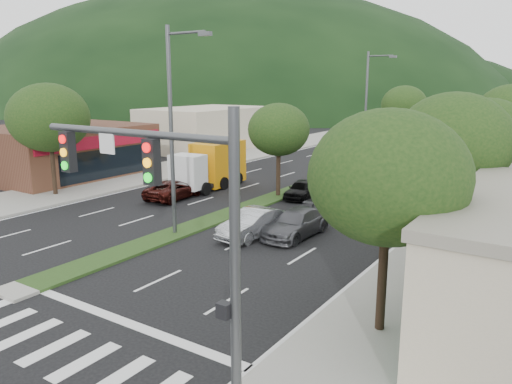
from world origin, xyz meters
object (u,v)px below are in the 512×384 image
Objects in this scene: streetlight_mid at (368,103)px; suv_maroon at (174,189)px; tree_r_a at (388,177)px; tree_l_a at (49,118)px; tree_r_c at (486,133)px; tree_med_near at (279,130)px; car_queue_a at (302,189)px; car_queue_c at (413,162)px; car_queue_f at (436,148)px; car_queue_d at (416,171)px; tree_r_d at (512,114)px; car_queue_b at (296,223)px; tree_r_b at (453,142)px; motorhome at (465,153)px; box_truck at (212,166)px; traffic_signal at (177,210)px; sedan_silver at (253,223)px; streetlight_near at (174,122)px; tree_med_far at (404,105)px; car_queue_e at (334,176)px.

streetlight_mid reaches higher than suv_maroon.
tree_r_a is 0.66× the size of streetlight_mid.
tree_l_a is 26.28m from streetlight_mid.
suv_maroon is (-17.35, -6.23, -4.13)m from tree_r_c.
tree_med_near is 1.70× the size of car_queue_a.
car_queue_f is at bearing 89.74° from car_queue_c.
tree_r_a is 25.52m from car_queue_d.
tree_r_d is 1.59× the size of car_queue_b.
tree_l_a is (-24.50, -2.00, 0.15)m from tree_r_b.
tree_med_near is at bearing -168.58° from car_queue_a.
tree_r_c is at bearing -80.65° from motorhome.
tree_r_a is at bearing -90.00° from tree_r_c.
tree_r_b is 1.54× the size of car_queue_b.
car_queue_f is 0.76× the size of box_truck.
tree_r_a is 1.20× the size of car_queue_d.
tree_r_a is 1.00× the size of box_truck.
car_queue_d is (-5.94, 16.48, -4.27)m from tree_r_b.
traffic_signal is 1.97× the size of car_queue_a.
traffic_signal is at bearing -58.69° from sedan_silver.
tree_r_d is 0.72× the size of streetlight_mid.
tree_r_b reaches higher than car_queue_f.
streetlight_near and streetlight_mid have the same top height.
tree_r_c is 1.28× the size of car_queue_f.
streetlight_near reaches higher than suv_maroon.
box_truck is at bearing 179.76° from tree_med_near.
traffic_signal is 1.08× the size of tree_r_c.
tree_r_a reaches higher than car_queue_d.
car_queue_c is (4.14, 0.48, -4.93)m from streetlight_mid.
streetlight_near is 27.08m from motorhome.
tree_med_far is (-12.00, 24.00, 0.26)m from tree_r_c.
motorhome is (13.85, 19.71, 1.12)m from suv_maroon.
car_queue_c is (2.85, 15.00, 0.05)m from car_queue_a.
car_queue_d is 5.65m from motorhome.
car_queue_e is at bearing 106.75° from traffic_signal.
car_queue_d is at bearing 44.89° from tree_l_a.
box_truck is at bearing -145.69° from car_queue_e.
car_queue_f is (-1.30, 31.85, 0.08)m from car_queue_b.
car_queue_d reaches higher than sedan_silver.
car_queue_e is at bearing -146.17° from box_truck.
tree_l_a is at bearing -128.90° from car_queue_c.
streetlight_mid is 20.62m from suv_maroon.
suv_maroon is 1.13× the size of car_queue_e.
tree_l_a is at bearing -116.45° from car_queue_f.
tree_r_d is at bearing 72.42° from sedan_silver.
streetlight_mid is at bearing -114.96° from box_truck.
tree_r_b is 1.57× the size of suv_maroon.
car_queue_d is 6.77m from car_queue_e.
traffic_signal reaches higher than suv_maroon.
tree_r_a is at bearing -78.96° from car_queue_d.
traffic_signal is 35.66m from streetlight_mid.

